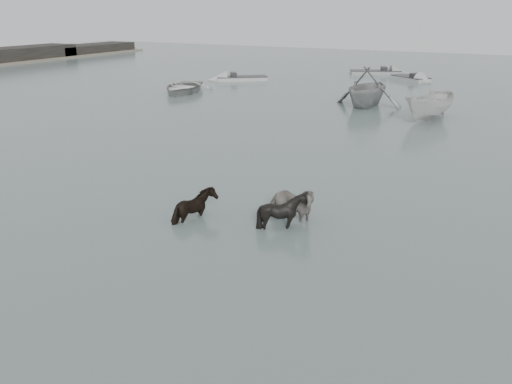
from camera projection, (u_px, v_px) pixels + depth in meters
ground at (242, 241)px, 14.32m from camera, size 140.00×140.00×0.00m
pony_pinto at (291, 196)px, 15.56m from camera, size 1.93×1.10×1.54m
pony_dark at (195, 199)px, 15.61m from camera, size 1.36×1.52×1.34m
pony_black at (283, 206)px, 14.97m from camera, size 1.46×1.35×1.41m
rowboat_lead at (183, 86)px, 39.31m from camera, size 4.96×6.07×1.10m
rowboat_trail at (368, 85)px, 33.58m from camera, size 5.03×5.70×2.81m
boat_small at (430, 105)px, 29.61m from camera, size 3.14×4.92×1.78m
skiff_outer at (242, 76)px, 45.94m from camera, size 6.10×5.08×0.75m
skiff_mid at (411, 76)px, 45.90m from camera, size 5.06×4.25×0.75m
skiff_far at (376, 70)px, 50.34m from camera, size 6.92×4.33×0.75m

